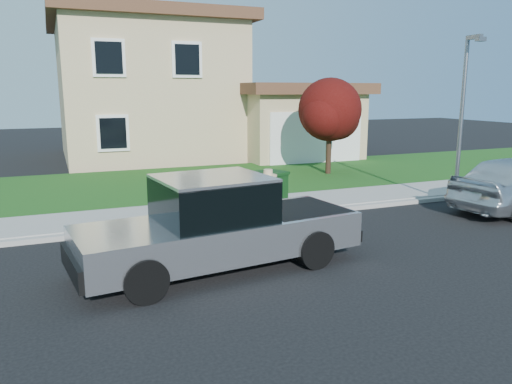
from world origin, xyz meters
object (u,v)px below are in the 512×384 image
(pickup_truck, at_px, (219,226))
(woman, at_px, (268,208))
(ornamental_tree, at_px, (330,113))
(street_lamp, at_px, (463,113))
(trash_bin, at_px, (271,191))

(pickup_truck, distance_m, woman, 1.97)
(ornamental_tree, bearing_deg, street_lamp, -84.96)
(pickup_truck, bearing_deg, street_lamp, 8.49)
(woman, relative_size, street_lamp, 0.34)
(pickup_truck, relative_size, trash_bin, 5.22)
(pickup_truck, height_order, trash_bin, pickup_truck)
(woman, distance_m, trash_bin, 2.30)
(ornamental_tree, bearing_deg, pickup_truck, -131.09)
(ornamental_tree, xyz_separation_m, trash_bin, (-4.76, -5.07, -1.78))
(trash_bin, xyz_separation_m, street_lamp, (5.31, -1.15, 2.03))
(woman, height_order, trash_bin, woman)
(ornamental_tree, distance_m, trash_bin, 7.18)
(ornamental_tree, xyz_separation_m, street_lamp, (0.55, -6.22, 0.25))
(pickup_truck, distance_m, trash_bin, 4.16)
(ornamental_tree, bearing_deg, trash_bin, -133.19)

